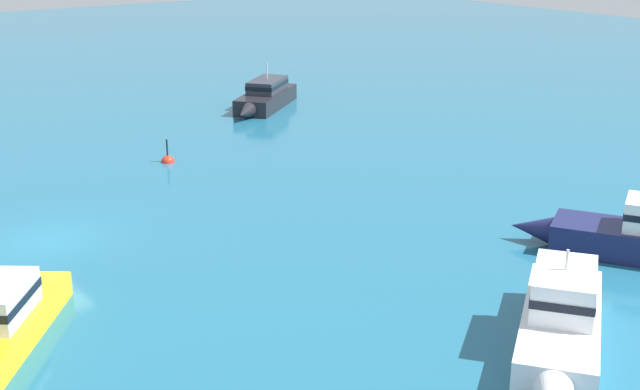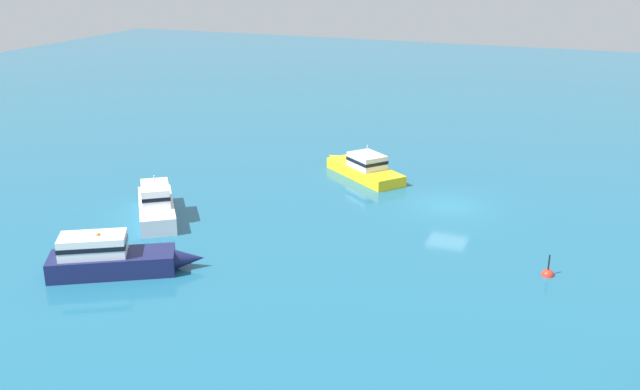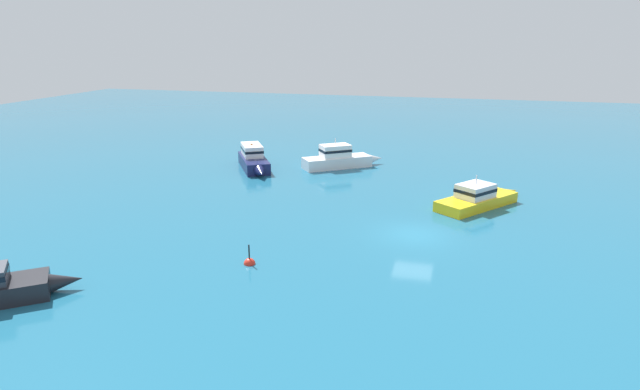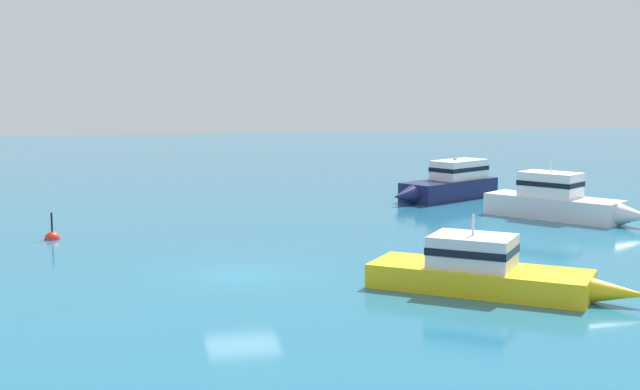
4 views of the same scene
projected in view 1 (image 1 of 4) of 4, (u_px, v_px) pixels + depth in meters
ground_plane at (45, 241)px, 31.07m from camera, size 160.00×160.00×0.00m
cabin_cruiser at (265, 96)px, 52.35m from camera, size 5.98×6.95×2.75m
launch at (561, 323)px, 22.98m from camera, size 6.01×7.44×2.82m
channel_buoy at (168, 162)px, 41.04m from camera, size 0.65×0.65×1.45m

